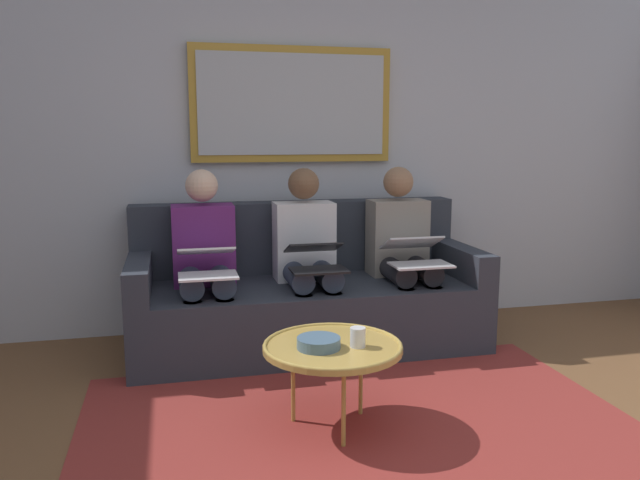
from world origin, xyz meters
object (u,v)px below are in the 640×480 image
object	(u,v)px
framed_mirror	(292,105)
cup	(358,337)
laptop_silver	(416,252)
person_right	(205,258)
person_middle	(307,253)
person_left	(402,249)
coffee_table	(333,347)
bowl	(319,343)
laptop_black	(316,257)
couch	(305,296)
laptop_white	(207,262)

from	to	relation	value
framed_mirror	cup	size ratio (longest dim) A/B	15.30
laptop_silver	person_right	size ratio (longest dim) A/B	0.34
framed_mirror	person_middle	distance (m)	1.05
person_left	coffee_table	bearing A→B (deg)	56.10
bowl	laptop_black	world-z (taller)	laptop_black
framed_mirror	person_middle	world-z (taller)	framed_mirror
laptop_black	person_middle	bearing A→B (deg)	-90.00
couch	laptop_white	xyz separation A→B (m)	(0.64, 0.31, 0.32)
coffee_table	bowl	world-z (taller)	bowl
framed_mirror	person_right	bearing A→B (deg)	35.52
person_right	person_middle	bearing A→B (deg)	180.00
coffee_table	person_left	distance (m)	1.40
framed_mirror	laptop_silver	world-z (taller)	framed_mirror
couch	person_middle	bearing A→B (deg)	90.00
framed_mirror	laptop_silver	size ratio (longest dim) A/B	3.59
laptop_black	person_right	world-z (taller)	person_right
laptop_silver	person_middle	world-z (taller)	person_middle
framed_mirror	bowl	xyz separation A→B (m)	(0.20, 1.63, -1.12)
person_middle	person_right	distance (m)	0.64
framed_mirror	person_left	world-z (taller)	framed_mirror
person_middle	person_right	bearing A→B (deg)	0.00
laptop_silver	laptop_black	size ratio (longest dim) A/B	1.06
laptop_silver	laptop_white	distance (m)	1.28
coffee_table	person_left	xyz separation A→B (m)	(-0.77, -1.15, 0.22)
person_left	laptop_silver	distance (m)	0.23
bowl	couch	bearing A→B (deg)	-99.30
coffee_table	bowl	bearing A→B (deg)	21.35
cup	laptop_silver	size ratio (longest dim) A/B	0.23
couch	person_middle	distance (m)	0.31
bowl	laptop_black	bearing A→B (deg)	-102.25
coffee_table	laptop_silver	bearing A→B (deg)	-130.00
cup	person_right	size ratio (longest dim) A/B	0.08
person_left	person_middle	bearing A→B (deg)	0.00
coffee_table	person_left	size ratio (longest dim) A/B	0.56
couch	framed_mirror	world-z (taller)	framed_mirror
framed_mirror	laptop_white	size ratio (longest dim) A/B	3.71
bowl	laptop_silver	size ratio (longest dim) A/B	0.51
couch	person_right	xyz separation A→B (m)	(0.64, 0.07, 0.30)
laptop_silver	couch	bearing A→B (deg)	-24.94
coffee_table	cup	size ratio (longest dim) A/B	7.13
bowl	cup	bearing A→B (deg)	172.71
cup	person_middle	xyz separation A→B (m)	(-0.03, -1.20, 0.16)
laptop_black	bowl	bearing A→B (deg)	77.75
laptop_white	bowl	bearing A→B (deg)	114.90
person_left	cup	bearing A→B (deg)	60.90
cup	person_right	xyz separation A→B (m)	(0.61, -1.20, 0.16)
couch	bowl	distance (m)	1.27
person_right	bowl	bearing A→B (deg)	110.32
person_left	laptop_white	world-z (taller)	person_left
coffee_table	bowl	size ratio (longest dim) A/B	3.26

